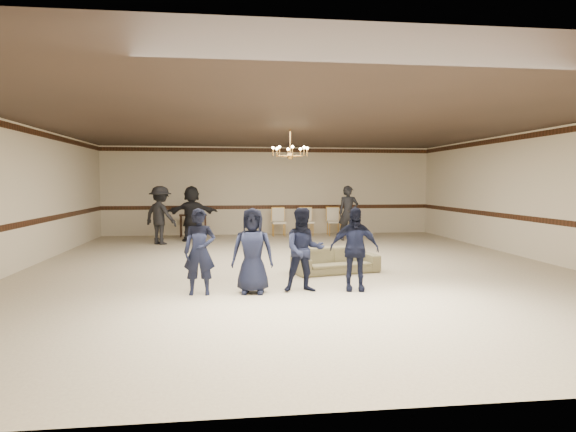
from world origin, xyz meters
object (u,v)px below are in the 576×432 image
Objects in this scene: boy_c at (304,250)px; console_table at (193,225)px; adult_mid at (192,214)px; banquet_chair_left at (279,222)px; settee at (336,260)px; boy_b at (253,251)px; adult_left at (160,215)px; boy_a at (200,252)px; banquet_chair_right at (334,222)px; boy_d at (354,249)px; adult_right at (348,213)px; banquet_chair_mid at (307,222)px; chandelier at (290,143)px.

boy_c is 1.56× the size of console_table.
adult_mid is at bearing 107.92° from boy_c.
console_table is at bearing 170.83° from banquet_chair_left.
boy_b is at bearing -151.00° from settee.
adult_left reaches higher than boy_b.
adult_left is (-2.49, 6.97, 0.16)m from boy_b.
banquet_chair_right is (4.26, 8.77, -0.24)m from boy_a.
boy_b is at bearing -83.78° from console_table.
boy_d is 7.48m from adult_right.
adult_right is at bearing 61.13° from boy_a.
settee is at bearing -68.55° from console_table.
boy_c is 1.48× the size of banquet_chair_left.
boy_c is 1.00× the size of boy_d.
boy_b is at bearing -107.85° from banquet_chair_right.
boy_a is 1.48× the size of banquet_chair_mid.
boy_d is 0.82× the size of adult_right.
boy_c is 1.48× the size of banquet_chair_right.
boy_b and boy_c have the same top height.
boy_a is 1.48× the size of banquet_chair_left.
banquet_chair_right is (2.26, 5.25, -2.37)m from chandelier.
settee is 6.86m from adult_left.
boy_d is 1.48× the size of banquet_chair_mid.
boy_b is 1.56× the size of console_table.
boy_a and boy_b have the same top height.
banquet_chair_left is 2.00m from banquet_chair_right.
chandelier is 0.52× the size of adult_mid.
banquet_chair_mid is (1.26, 5.25, -2.37)m from chandelier.
banquet_chair_left is (0.26, 5.25, -2.37)m from chandelier.
adult_mid is 5.12m from adult_right.
adult_right is (2.61, 7.27, 0.16)m from boy_c.
banquet_chair_mid and banquet_chair_right have the same top height.
boy_b is 0.90m from boy_c.
adult_left is at bearing 105.18° from boy_a.
adult_mid reaches higher than boy_a.
banquet_chair_left is at bearing 86.97° from boy_c.
boy_a is 9.00m from console_table.
settee is at bearing 34.10° from boy_a.
adult_right is (4.41, 7.27, 0.16)m from boy_a.
console_table is at bearing 107.77° from boy_b.
console_table is (-4.00, 0.20, -0.10)m from banquet_chair_mid.
chandelier is 5.90m from banquet_chair_mid.
boy_a is 1.56× the size of console_table.
boy_d is 1.76m from settee.
adult_right reaches higher than console_table.
chandelier is at bearing 110.41° from boy_d.
settee is (1.84, 1.70, -0.47)m from boy_b.
adult_right is 1.93m from banquet_chair_mid.
banquet_chair_left reaches higher than settee.
adult_right is at bearing -22.32° from console_table.
boy_b is 1.00× the size of boy_d.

